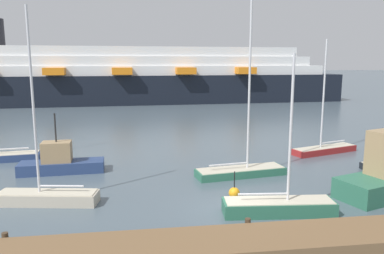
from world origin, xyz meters
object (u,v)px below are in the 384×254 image
Objects in this scene: sailboat_3 at (47,195)px; cruise_ship at (91,77)px; sailboat_4 at (325,148)px; sailboat_5 at (241,168)px; fishing_boat_1 at (60,162)px; channel_buoy_2 at (234,193)px; sailboat_2 at (279,205)px.

sailboat_3 is 49.92m from cruise_ship.
sailboat_5 reaches higher than sailboat_4.
sailboat_5 is (11.18, 3.34, -0.00)m from sailboat_3.
sailboat_3 is 1.80× the size of fishing_boat_1.
fishing_boat_1 is at bearing -10.50° from sailboat_4.
channel_buoy_2 is at bearing -118.97° from sailboat_5.
sailboat_2 reaches higher than fishing_boat_1.
sailboat_2 is at bearing -76.92° from cruise_ship.
sailboat_4 is at bearing -147.41° from sailboat_3.
sailboat_2 is at bearing -56.03° from channel_buoy_2.
sailboat_5 is 11.89m from fishing_boat_1.
sailboat_4 is 9.70m from sailboat_5.
sailboat_5 reaches higher than channel_buoy_2.
channel_buoy_2 is at bearing -173.89° from sailboat_3.
sailboat_4 reaches higher than fishing_boat_1.
cruise_ship reaches higher than sailboat_4.
sailboat_5 reaches higher than fishing_boat_1.
cruise_ship is at bearing -89.31° from fishing_boat_1.
sailboat_2 is at bearing 174.93° from sailboat_3.
cruise_ship reaches higher than channel_buoy_2.
fishing_boat_1 is at bearing -88.70° from cruise_ship.
sailboat_2 is at bearing 36.15° from sailboat_4.
sailboat_3 is 21.20m from sailboat_4.
sailboat_4 is 0.82× the size of sailboat_5.
sailboat_2 is at bearing 140.41° from fishing_boat_1.
sailboat_4 is 20.12m from fishing_boat_1.
sailboat_2 is at bearing -97.30° from sailboat_5.
sailboat_5 is 4.15m from channel_buoy_2.
sailboat_3 is at bearing -88.64° from cruise_ship.
cruise_ship is at bearing 111.00° from sailboat_2.
fishing_boat_1 is at bearing 159.65° from sailboat_5.
sailboat_2 is 5.13× the size of channel_buoy_2.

